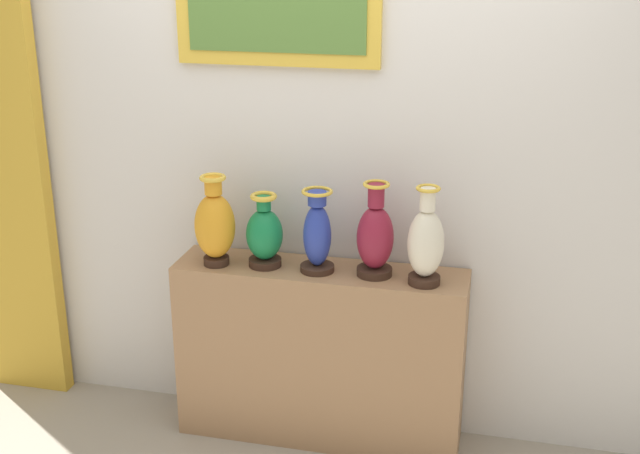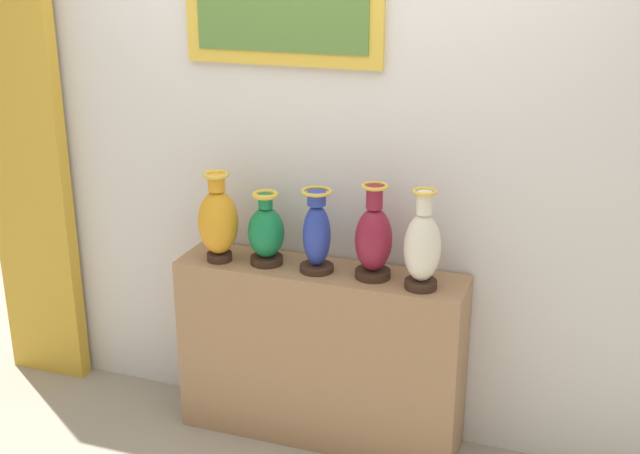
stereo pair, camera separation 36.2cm
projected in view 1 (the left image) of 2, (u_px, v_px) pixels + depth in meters
The scene contains 9 objects.
ground_plane at pixel (320, 433), 3.98m from camera, with size 9.88×9.88×0.00m, color gray.
display_shelf at pixel (320, 354), 3.84m from camera, with size 1.33×0.31×0.86m, color #99704C.
back_wall at pixel (330, 125), 3.68m from camera, with size 3.88×0.14×2.93m.
curtain_gold at pixel (2, 150), 3.99m from camera, with size 0.45×0.08×2.58m, color gold.
vase_amber at pixel (215, 225), 3.68m from camera, with size 0.18×0.18×0.42m.
vase_emerald at pixel (264, 234), 3.68m from camera, with size 0.17×0.17×0.34m.
vase_cobalt at pixel (317, 234), 3.61m from camera, with size 0.15×0.15×0.38m.
vase_burgundy at pixel (375, 237), 3.57m from camera, with size 0.16×0.16×0.43m.
vase_ivory at pixel (426, 243), 3.47m from camera, with size 0.16×0.16×0.44m.
Camera 1 is at (0.79, -3.32, 2.28)m, focal length 46.07 mm.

